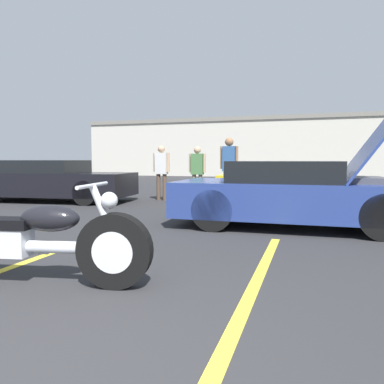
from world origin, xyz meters
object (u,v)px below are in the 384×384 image
Objects in this scene: spectator_near_motorcycle at (229,164)px; spectator_midground at (161,168)px; parked_car_left_row at (51,181)px; motorcycle at (24,241)px; spectator_by_show_car at (197,169)px; show_car_hood_open at (295,194)px; parked_car_mid_row at (279,179)px.

spectator_midground is (-2.07, -0.02, -0.14)m from spectator_near_motorcycle.
spectator_midground is at bearing 15.50° from parked_car_left_row.
spectator_midground is at bearing -179.38° from spectator_near_motorcycle.
spectator_near_motorcycle is at bearing 0.62° from spectator_midground.
spectator_by_show_car is (-0.62, 7.81, 0.53)m from motorcycle.
parked_car_mid_row is (-0.84, 6.64, -0.06)m from show_car_hood_open.
motorcycle is 0.51× the size of parked_car_left_row.
parked_car_left_row reaches higher than motorcycle.
spectator_near_motorcycle reaches higher than motorcycle.
motorcycle is 7.74m from spectator_midground.
show_car_hood_open is 7.42m from parked_car_left_row.
spectator_near_motorcycle is (-1.98, 3.47, 0.51)m from show_car_hood_open.
spectator_by_show_car reaches higher than motorcycle.
motorcycle is at bearing -121.14° from show_car_hood_open.
spectator_by_show_car is at bearing -133.30° from parked_car_mid_row.
spectator_midground is at bearing -142.00° from parked_car_mid_row.
spectator_near_motorcycle is at bearing 76.54° from motorcycle.
spectator_near_motorcycle reaches higher than parked_car_left_row.
spectator_near_motorcycle is at bearing 118.76° from show_car_hood_open.
spectator_by_show_car is 0.98× the size of spectator_midground.
show_car_hood_open reaches higher than spectator_by_show_car.
spectator_by_show_car reaches higher than parked_car_mid_row.
parked_car_mid_row is 2.79× the size of spectator_midground.
motorcycle is 7.88m from parked_car_left_row.
motorcycle is at bearing -59.72° from parked_car_left_row.
spectator_midground is (-3.20, -3.20, 0.43)m from parked_car_mid_row.
show_car_hood_open is at bearing -51.07° from spectator_by_show_car.
spectator_near_motorcycle is 2.07m from spectator_midground.
motorcycle is 10.84m from parked_car_mid_row.
spectator_by_show_car is at bearing 13.65° from parked_car_left_row.
parked_car_left_row is at bearing 161.59° from show_car_hood_open.
show_car_hood_open is at bearing -89.69° from parked_car_mid_row.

